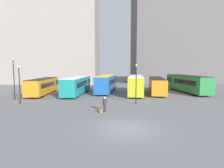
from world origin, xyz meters
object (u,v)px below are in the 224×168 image
suitcase (102,111)px  lamp_post_1 (20,81)px  bus_0 (44,86)px  lamp_post_2 (137,81)px  traveler (105,103)px  bus_5 (187,83)px  bus_2 (107,83)px  bus_4 (157,85)px  lamp_post_0 (15,76)px  bus_1 (78,85)px  bus_3 (137,84)px

suitcase → lamp_post_1: lamp_post_1 is taller
bus_0 → lamp_post_2: size_ratio=2.00×
bus_0 → suitcase: 17.01m
traveler → lamp_post_2: (3.86, 4.07, 2.08)m
bus_0 → bus_5: bus_5 is taller
bus_0 → suitcase: bearing=-140.7°
bus_2 → bus_4: 9.47m
suitcase → lamp_post_0: bearing=74.3°
bus_5 → bus_2: bearing=84.0°
lamp_post_2 → bus_1: bearing=137.0°
bus_2 → bus_5: bus_5 is taller
bus_0 → traveler: 16.91m
suitcase → bus_1: bearing=34.7°
bus_2 → lamp_post_0: bearing=129.6°
bus_3 → traveler: size_ratio=6.40×
bus_0 → bus_5: size_ratio=0.83×
bus_2 → traveler: (0.33, -14.97, -0.76)m
bus_5 → lamp_post_2: lamp_post_2 is taller
traveler → bus_3: bearing=-8.1°
bus_3 → bus_4: bearing=-62.4°
bus_2 → traveler: size_ratio=6.21×
traveler → bus_4: bearing=-19.2°
bus_1 → bus_5: 20.65m
traveler → bus_0: bearing=55.9°
bus_5 → bus_0: bearing=89.1°
bus_1 → lamp_post_1: lamp_post_1 is taller
lamp_post_0 → lamp_post_1: bearing=-52.0°
lamp_post_0 → bus_5: bearing=16.1°
suitcase → lamp_post_0: (-13.03, 7.30, 3.28)m
bus_0 → bus_1: size_ratio=0.90×
bus_0 → traveler: (11.38, -12.50, -0.55)m
traveler → bus_1: bearing=36.7°
bus_1 → lamp_post_1: bearing=151.8°
bus_1 → bus_4: bus_1 is taller
traveler → suitcase: (-0.35, -0.38, -0.73)m
bus_5 → bus_3: bearing=97.0°
bus_0 → lamp_post_1: lamp_post_1 is taller
bus_3 → suitcase: 14.22m
bus_0 → suitcase: (11.04, -12.88, -1.27)m
bus_0 → lamp_post_0: (-2.00, -5.58, 2.01)m
bus_3 → lamp_post_1: lamp_post_1 is taller
lamp_post_0 → lamp_post_2: bearing=-9.4°
bus_3 → lamp_post_1: 18.34m
bus_2 → bus_5: bearing=-81.4°
bus_4 → lamp_post_0: 23.70m
lamp_post_1 → bus_4: bearing=27.0°
bus_2 → suitcase: 15.42m
bus_2 → bus_4: (9.44, -0.84, -0.21)m
lamp_post_0 → lamp_post_1: lamp_post_0 is taller
bus_4 → lamp_post_0: bearing=117.6°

